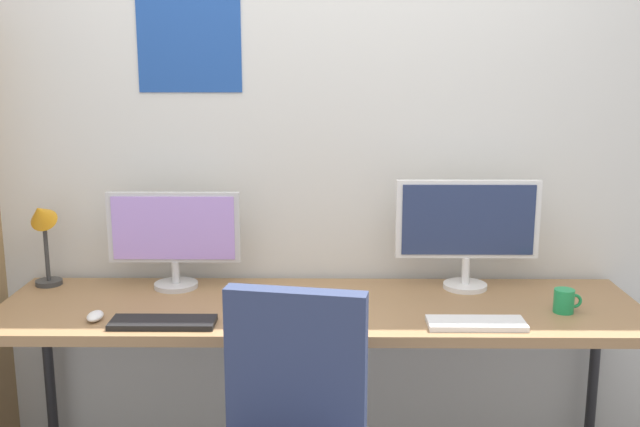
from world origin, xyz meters
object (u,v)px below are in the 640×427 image
monitor_right (467,226)px  coffee_mug (565,301)px  keyboard_left (163,322)px  keyboard_right (476,323)px  desk_lamp (42,228)px  desk (320,316)px  monitor_left (174,234)px  computer_mouse (95,316)px

monitor_right → coffee_mug: monitor_right is taller
keyboard_left → coffee_mug: size_ratio=3.54×
monitor_right → keyboard_left: bearing=-159.1°
keyboard_right → monitor_right: bearing=84.8°
desk_lamp → keyboard_right: desk_lamp is taller
desk → monitor_right: size_ratio=4.26×
monitor_right → monitor_left: bearing=-180.0°
desk → keyboard_right: 0.61m
monitor_left → keyboard_right: 1.26m
desk → coffee_mug: size_ratio=23.45×
computer_mouse → desk: bearing=12.6°
monitor_left → coffee_mug: (1.52, -0.29, -0.18)m
monitor_left → coffee_mug: size_ratio=5.12×
computer_mouse → coffee_mug: bearing=3.3°
keyboard_left → coffee_mug: bearing=5.7°
keyboard_right → computer_mouse: size_ratio=3.62×
monitor_right → coffee_mug: 0.49m
coffee_mug → keyboard_left: bearing=-174.3°
monitor_right → desk_lamp: size_ratio=1.53×
desk → coffee_mug: 0.93m
desk → coffee_mug: (0.92, -0.08, 0.09)m
monitor_right → coffee_mug: size_ratio=5.50×
desk_lamp → computer_mouse: (0.33, -0.40, -0.23)m
keyboard_left → computer_mouse: (-0.26, 0.05, 0.01)m
desk_lamp → keyboard_right: (1.70, -0.45, -0.24)m
desk → keyboard_left: keyboard_left is taller
desk → keyboard_left: bearing=-157.7°
keyboard_left → desk_lamp: bearing=142.4°
monitor_right → computer_mouse: size_ratio=6.07×
keyboard_right → coffee_mug: size_ratio=3.28×
keyboard_right → desk_lamp: bearing=165.2°
monitor_left → desk_lamp: 0.54m
monitor_left → coffee_mug: bearing=-11.0°
desk_lamp → computer_mouse: desk_lamp is taller
monitor_left → keyboard_right: size_ratio=1.56×
keyboard_right → desk: bearing=157.7°
keyboard_left → computer_mouse: 0.26m
desk_lamp → computer_mouse: size_ratio=3.97×
keyboard_left → monitor_left: bearing=95.2°
monitor_left → monitor_right: monitor_right is taller
monitor_left → computer_mouse: bearing=-118.8°
keyboard_right → coffee_mug: (0.36, 0.15, 0.04)m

